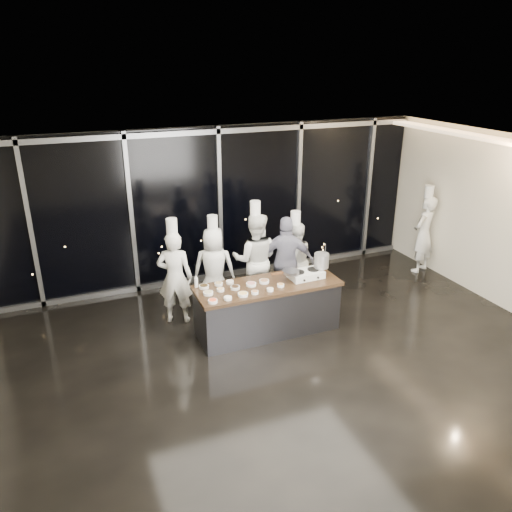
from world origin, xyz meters
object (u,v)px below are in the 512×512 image
at_px(demo_counter, 267,308).
at_px(chef_center, 255,259).
at_px(chef_far_left, 175,276).
at_px(frying_pan, 290,272).
at_px(chef_side, 424,233).
at_px(guest, 286,262).
at_px(chef_left, 214,267).
at_px(chef_right, 294,260).
at_px(stock_pot, 321,261).
at_px(stove, 306,274).

bearing_deg(demo_counter, chef_center, 78.85).
distance_m(demo_counter, chef_far_left, 1.71).
relative_size(frying_pan, chef_side, 0.26).
bearing_deg(guest, chef_left, 6.17).
xyz_separation_m(chef_center, guest, (0.53, -0.25, -0.04)).
xyz_separation_m(chef_left, chef_center, (0.76, -0.16, 0.11)).
bearing_deg(chef_right, chef_far_left, -1.89).
height_order(demo_counter, chef_left, chef_left).
relative_size(chef_center, chef_side, 1.05).
bearing_deg(chef_side, chef_left, -24.73).
bearing_deg(chef_side, chef_center, -22.61).
xyz_separation_m(demo_counter, chef_left, (-0.55, 1.24, 0.35)).
xyz_separation_m(stock_pot, chef_center, (-0.80, 1.07, -0.25)).
xyz_separation_m(stove, chef_center, (-0.50, 1.08, -0.05)).
xyz_separation_m(stock_pot, chef_left, (-1.57, 1.23, -0.36)).
distance_m(guest, chef_right, 0.35).
bearing_deg(chef_side, chef_far_left, -21.69).
xyz_separation_m(demo_counter, guest, (0.75, 0.83, 0.42)).
xyz_separation_m(frying_pan, chef_far_left, (-1.77, 0.97, -0.19)).
xyz_separation_m(stove, guest, (0.03, 0.83, -0.09)).
distance_m(chef_far_left, guest, 2.10).
height_order(chef_left, chef_side, chef_side).
height_order(chef_far_left, chef_center, chef_center).
bearing_deg(demo_counter, stove, -0.04).
bearing_deg(guest, chef_right, -118.58).
height_order(chef_far_left, guest, chef_far_left).
xyz_separation_m(stove, stock_pot, (0.30, 0.01, 0.20)).
height_order(frying_pan, guest, guest).
bearing_deg(chef_right, stock_pot, 86.48).
height_order(stock_pot, chef_far_left, chef_far_left).
relative_size(stock_pot, chef_side, 0.13).
xyz_separation_m(frying_pan, guest, (0.33, 0.85, -0.19)).
relative_size(stove, chef_left, 0.33).
relative_size(stove, chef_far_left, 0.31).
bearing_deg(chef_right, chef_side, 178.33).
bearing_deg(demo_counter, chef_right, 45.82).
bearing_deg(chef_center, chef_right, -159.85).
relative_size(chef_far_left, chef_right, 1.09).
relative_size(demo_counter, guest, 1.41).
relative_size(chef_right, chef_side, 0.91).
distance_m(frying_pan, stock_pot, 0.61).
relative_size(stove, guest, 0.34).
xyz_separation_m(stove, chef_far_left, (-2.07, 0.96, -0.09)).
relative_size(chef_left, chef_right, 1.02).
distance_m(frying_pan, chef_left, 1.60).
bearing_deg(frying_pan, chef_left, 125.16).
height_order(frying_pan, chef_left, chef_left).
bearing_deg(chef_right, chef_center, -6.75).
height_order(chef_left, guest, chef_left).
distance_m(stove, guest, 0.84).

